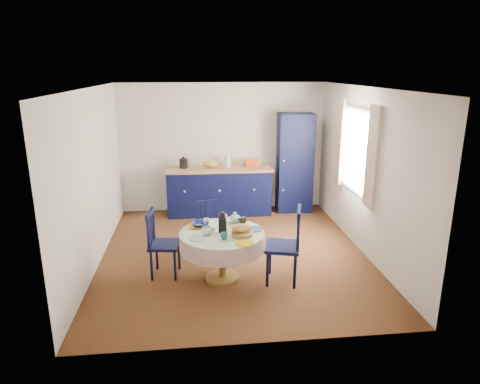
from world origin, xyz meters
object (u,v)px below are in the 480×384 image
object	(u,v)px
mug_d	(207,222)
mug_b	(224,236)
kitchen_counter	(219,190)
chair_left	(162,243)
chair_right	(286,245)
chair_far	(210,228)
dining_table	(223,241)
pantry_cabinet	(295,163)
mug_a	(207,231)
mug_c	(242,220)
cobalt_bowl	(200,224)

from	to	relation	value
mug_d	mug_b	bearing A→B (deg)	-70.30
kitchen_counter	mug_b	xyz separation A→B (m)	(-0.12, -3.00, 0.25)
chair_left	chair_right	world-z (taller)	chair_right
chair_far	dining_table	bearing A→B (deg)	-97.26
kitchen_counter	chair_left	size ratio (longest dim) A/B	2.20
pantry_cabinet	chair_right	size ratio (longest dim) A/B	1.87
mug_a	mug_c	world-z (taller)	mug_a
pantry_cabinet	kitchen_counter	bearing A→B (deg)	-176.02
mug_d	cobalt_bowl	size ratio (longest dim) A/B	0.40
chair_right	cobalt_bowl	bearing A→B (deg)	-95.15
chair_left	chair_far	distance (m)	0.91
mug_a	cobalt_bowl	size ratio (longest dim) A/B	0.58
chair_left	mug_a	bearing A→B (deg)	-107.40
chair_right	mug_c	xyz separation A→B (m)	(-0.53, 0.43, 0.21)
dining_table	chair_right	bearing A→B (deg)	-9.89
chair_left	chair_right	distance (m)	1.68
mug_a	mug_c	distance (m)	0.62
kitchen_counter	pantry_cabinet	bearing A→B (deg)	2.46
chair_left	mug_b	size ratio (longest dim) A/B	10.11
chair_right	chair_far	bearing A→B (deg)	-120.32
mug_c	chair_left	bearing A→B (deg)	-176.43
mug_c	cobalt_bowl	distance (m)	0.58
mug_a	mug_b	world-z (taller)	mug_a
mug_b	mug_c	distance (m)	0.61
pantry_cabinet	dining_table	world-z (taller)	pantry_cabinet
chair_left	mug_d	size ratio (longest dim) A/B	10.06
chair_right	mug_a	xyz separation A→B (m)	(-1.03, 0.08, 0.21)
chair_right	mug_a	world-z (taller)	chair_right
cobalt_bowl	pantry_cabinet	bearing A→B (deg)	53.05
mug_a	mug_c	xyz separation A→B (m)	(0.50, 0.35, -0.00)
cobalt_bowl	chair_left	bearing A→B (deg)	-175.56
mug_a	chair_far	bearing A→B (deg)	85.11
chair_far	mug_a	bearing A→B (deg)	-111.39
mug_b	dining_table	bearing A→B (deg)	89.92
pantry_cabinet	dining_table	distance (m)	3.26
pantry_cabinet	chair_left	xyz separation A→B (m)	(-2.44, -2.58, -0.50)
chair_far	mug_a	world-z (taller)	chair_far
dining_table	mug_d	xyz separation A→B (m)	(-0.20, 0.32, 0.16)
pantry_cabinet	chair_left	size ratio (longest dim) A/B	2.07
kitchen_counter	chair_right	world-z (taller)	kitchen_counter
chair_left	mug_b	distance (m)	0.97
kitchen_counter	mug_c	world-z (taller)	kitchen_counter
cobalt_bowl	mug_a	bearing A→B (deg)	-76.81
mug_c	mug_d	bearing A→B (deg)	176.72
chair_left	chair_far	world-z (taller)	chair_left
chair_far	chair_right	bearing A→B (deg)	-61.79
kitchen_counter	mug_a	size ratio (longest dim) A/B	15.10
mug_d	cobalt_bowl	xyz separation A→B (m)	(-0.09, -0.06, -0.01)
mug_d	cobalt_bowl	bearing A→B (deg)	-146.74
chair_far	mug_b	xyz separation A→B (m)	(0.13, -1.06, 0.30)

